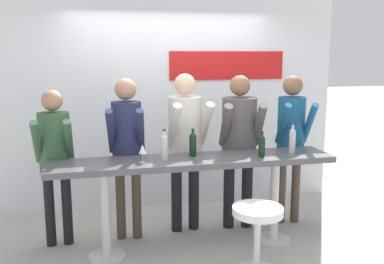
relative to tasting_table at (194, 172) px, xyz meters
name	(u,v)px	position (x,y,z in m)	size (l,w,h in m)	color
ground_plane	(194,248)	(0.00, 0.00, -0.82)	(40.00, 40.00, 0.00)	#B2ADA3
back_wall	(170,103)	(0.01, 1.37, 0.54)	(4.43, 0.12, 2.69)	silver
tasting_table	(194,172)	(0.00, 0.00, 0.00)	(2.83, 0.53, 0.96)	#4C4C51
bar_stool	(257,230)	(0.42, -0.66, -0.38)	(0.47, 0.47, 0.65)	silver
person_far_left	(55,150)	(-1.35, 0.40, 0.20)	(0.38, 0.49, 1.63)	black
person_left	(127,140)	(-0.62, 0.40, 0.28)	(0.42, 0.55, 1.73)	#473D33
person_center_left	(185,135)	(0.02, 0.49, 0.28)	(0.47, 0.58, 1.77)	black
person_center	(239,135)	(0.62, 0.43, 0.26)	(0.51, 0.60, 1.75)	black
person_center_right	(291,132)	(1.25, 0.43, 0.28)	(0.42, 0.55, 1.74)	#473D33
wine_bottle_0	(262,145)	(0.67, -0.10, 0.26)	(0.06, 0.06, 0.26)	black
wine_bottle_1	(164,146)	(-0.30, -0.01, 0.28)	(0.07, 0.07, 0.31)	#B7BCC1
wine_bottle_2	(193,143)	(0.01, 0.09, 0.27)	(0.07, 0.07, 0.28)	black
wine_bottle_3	(292,140)	(1.05, -0.01, 0.28)	(0.07, 0.07, 0.32)	#B7BCC1
wine_glass_0	(142,150)	(-0.52, -0.06, 0.27)	(0.07, 0.07, 0.18)	silver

